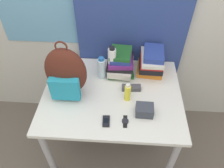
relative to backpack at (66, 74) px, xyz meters
name	(u,v)px	position (x,y,z in m)	size (l,w,h in m)	color
wall_back	(116,5)	(0.33, 0.52, 0.28)	(6.00, 0.06, 2.50)	beige
curtain_blue	(133,9)	(0.47, 0.47, 0.28)	(0.92, 0.04, 2.50)	navy
desk	(112,101)	(0.33, 0.01, -0.30)	(1.08, 0.84, 0.77)	silver
backpack	(66,74)	(0.00, 0.00, 0.00)	(0.30, 0.20, 0.47)	#512319
book_stack_left	(121,62)	(0.39, 0.29, -0.11)	(0.24, 0.30, 0.21)	#1E5623
book_stack_center	(151,62)	(0.65, 0.29, -0.09)	(0.23, 0.27, 0.21)	orange
water_bottle	(102,68)	(0.24, 0.20, -0.10)	(0.07, 0.07, 0.20)	silver
sports_bottle	(112,63)	(0.32, 0.22, -0.06)	(0.07, 0.07, 0.29)	white
sunscreen_bottle	(128,92)	(0.45, -0.04, -0.13)	(0.05, 0.05, 0.16)	yellow
cell_phone	(106,121)	(0.31, -0.26, -0.19)	(0.05, 0.09, 0.02)	black
sunglasses_case	(131,88)	(0.49, 0.06, -0.18)	(0.15, 0.06, 0.04)	#47474C
camera_pouch	(145,110)	(0.58, -0.17, -0.16)	(0.13, 0.10, 0.08)	#383D47
wristwatch	(125,121)	(0.44, -0.25, -0.19)	(0.05, 0.10, 0.01)	black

